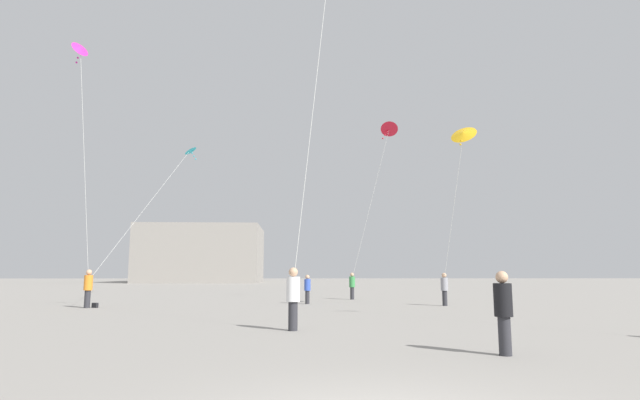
{
  "coord_description": "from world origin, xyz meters",
  "views": [
    {
      "loc": [
        -0.91,
        -5.91,
        1.7
      ],
      "look_at": [
        0.0,
        22.25,
        5.76
      ],
      "focal_mm": 28.35,
      "sensor_mm": 36.0,
      "label": 1
    }
  ],
  "objects_px": {
    "person_in_grey": "(444,288)",
    "kite_magenta_diamond": "(80,52)",
    "person_in_white": "(293,296)",
    "kite_crimson_diamond": "(389,130)",
    "handbag_beside_flyer": "(95,305)",
    "person_in_black": "(503,309)",
    "kite_amber_diamond": "(463,134)",
    "building_left_hall": "(203,255)",
    "kite_cyan_diamond": "(189,152)",
    "person_in_blue": "(307,288)",
    "person_in_orange": "(88,287)",
    "person_in_green": "(352,285)"
  },
  "relations": [
    {
      "from": "person_in_grey",
      "to": "kite_magenta_diamond",
      "type": "bearing_deg",
      "value": 23.04
    },
    {
      "from": "person_in_white",
      "to": "kite_crimson_diamond",
      "type": "relative_size",
      "value": 0.19
    },
    {
      "from": "kite_crimson_diamond",
      "to": "handbag_beside_flyer",
      "type": "relative_size",
      "value": 30.89
    },
    {
      "from": "person_in_black",
      "to": "kite_amber_diamond",
      "type": "xyz_separation_m",
      "value": [
        3.51,
        12.82,
        7.39
      ]
    },
    {
      "from": "kite_magenta_diamond",
      "to": "person_in_black",
      "type": "bearing_deg",
      "value": -42.32
    },
    {
      "from": "person_in_grey",
      "to": "building_left_hall",
      "type": "height_order",
      "value": "building_left_hall"
    },
    {
      "from": "kite_cyan_diamond",
      "to": "person_in_white",
      "type": "bearing_deg",
      "value": -68.98
    },
    {
      "from": "kite_magenta_diamond",
      "to": "person_in_blue",
      "type": "bearing_deg",
      "value": 15.47
    },
    {
      "from": "building_left_hall",
      "to": "handbag_beside_flyer",
      "type": "height_order",
      "value": "building_left_hall"
    },
    {
      "from": "person_in_grey",
      "to": "kite_crimson_diamond",
      "type": "bearing_deg",
      "value": -47.35
    },
    {
      "from": "kite_amber_diamond",
      "to": "kite_cyan_diamond",
      "type": "distance_m",
      "value": 20.91
    },
    {
      "from": "person_in_orange",
      "to": "handbag_beside_flyer",
      "type": "relative_size",
      "value": 5.81
    },
    {
      "from": "person_in_blue",
      "to": "person_in_black",
      "type": "bearing_deg",
      "value": 172.8
    },
    {
      "from": "person_in_black",
      "to": "person_in_green",
      "type": "bearing_deg",
      "value": 149.14
    },
    {
      "from": "person_in_orange",
      "to": "person_in_blue",
      "type": "relative_size",
      "value": 1.17
    },
    {
      "from": "person_in_blue",
      "to": "kite_crimson_diamond",
      "type": "height_order",
      "value": "kite_crimson_diamond"
    },
    {
      "from": "person_in_grey",
      "to": "kite_amber_diamond",
      "type": "xyz_separation_m",
      "value": [
        0.36,
        -2.95,
        7.41
      ]
    },
    {
      "from": "kite_crimson_diamond",
      "to": "person_in_black",
      "type": "bearing_deg",
      "value": -93.35
    },
    {
      "from": "person_in_grey",
      "to": "person_in_white",
      "type": "relative_size",
      "value": 0.91
    },
    {
      "from": "kite_crimson_diamond",
      "to": "person_in_white",
      "type": "bearing_deg",
      "value": -110.1
    },
    {
      "from": "person_in_white",
      "to": "kite_cyan_diamond",
      "type": "height_order",
      "value": "kite_cyan_diamond"
    },
    {
      "from": "person_in_white",
      "to": "kite_cyan_diamond",
      "type": "bearing_deg",
      "value": 49.79
    },
    {
      "from": "person_in_white",
      "to": "building_left_hall",
      "type": "bearing_deg",
      "value": 41.81
    },
    {
      "from": "person_in_blue",
      "to": "person_in_white",
      "type": "xyz_separation_m",
      "value": [
        -0.52,
        -12.88,
        0.15
      ]
    },
    {
      "from": "person_in_white",
      "to": "person_in_black",
      "type": "height_order",
      "value": "person_in_white"
    },
    {
      "from": "person_in_blue",
      "to": "kite_crimson_diamond",
      "type": "xyz_separation_m",
      "value": [
        5.15,
        2.64,
        9.8
      ]
    },
    {
      "from": "building_left_hall",
      "to": "kite_amber_diamond",
      "type": "bearing_deg",
      "value": -69.38
    },
    {
      "from": "kite_amber_diamond",
      "to": "kite_magenta_diamond",
      "type": "bearing_deg",
      "value": 175.6
    },
    {
      "from": "building_left_hall",
      "to": "kite_cyan_diamond",
      "type": "bearing_deg",
      "value": -80.16
    },
    {
      "from": "person_in_green",
      "to": "handbag_beside_flyer",
      "type": "distance_m",
      "value": 15.23
    },
    {
      "from": "person_in_black",
      "to": "kite_amber_diamond",
      "type": "bearing_deg",
      "value": 131.07
    },
    {
      "from": "person_in_orange",
      "to": "person_in_black",
      "type": "xyz_separation_m",
      "value": [
        14.74,
        -14.75,
        -0.07
      ]
    },
    {
      "from": "person_in_blue",
      "to": "handbag_beside_flyer",
      "type": "xyz_separation_m",
      "value": [
        -10.41,
        -2.7,
        -0.75
      ]
    },
    {
      "from": "person_in_orange",
      "to": "kite_cyan_diamond",
      "type": "xyz_separation_m",
      "value": [
        2.08,
        11.15,
        9.49
      ]
    },
    {
      "from": "person_in_grey",
      "to": "person_in_white",
      "type": "distance_m",
      "value": 13.48
    },
    {
      "from": "person_in_grey",
      "to": "kite_cyan_diamond",
      "type": "xyz_separation_m",
      "value": [
        -15.81,
        10.12,
        9.58
      ]
    },
    {
      "from": "person_in_white",
      "to": "kite_crimson_diamond",
      "type": "height_order",
      "value": "kite_crimson_diamond"
    },
    {
      "from": "person_in_blue",
      "to": "person_in_white",
      "type": "bearing_deg",
      "value": 157.71
    },
    {
      "from": "person_in_black",
      "to": "handbag_beside_flyer",
      "type": "distance_m",
      "value": 20.69
    },
    {
      "from": "person_in_green",
      "to": "kite_crimson_diamond",
      "type": "height_order",
      "value": "kite_crimson_diamond"
    },
    {
      "from": "person_in_grey",
      "to": "person_in_white",
      "type": "bearing_deg",
      "value": 74.02
    },
    {
      "from": "kite_crimson_diamond",
      "to": "person_in_green",
      "type": "bearing_deg",
      "value": 138.45
    },
    {
      "from": "person_in_blue",
      "to": "kite_amber_diamond",
      "type": "xyz_separation_m",
      "value": [
        7.49,
        -4.73,
        7.47
      ]
    },
    {
      "from": "person_in_black",
      "to": "kite_crimson_diamond",
      "type": "height_order",
      "value": "kite_crimson_diamond"
    },
    {
      "from": "person_in_orange",
      "to": "kite_crimson_diamond",
      "type": "relative_size",
      "value": 0.19
    },
    {
      "from": "kite_magenta_diamond",
      "to": "kite_cyan_diamond",
      "type": "xyz_separation_m",
      "value": [
        3.05,
        11.59,
        -2.41
      ]
    },
    {
      "from": "handbag_beside_flyer",
      "to": "person_in_blue",
      "type": "bearing_deg",
      "value": 14.55
    },
    {
      "from": "kite_crimson_diamond",
      "to": "kite_amber_diamond",
      "type": "bearing_deg",
      "value": -72.4
    },
    {
      "from": "person_in_blue",
      "to": "person_in_black",
      "type": "xyz_separation_m",
      "value": [
        3.97,
        -17.55,
        0.08
      ]
    },
    {
      "from": "person_in_blue",
      "to": "person_in_grey",
      "type": "xyz_separation_m",
      "value": [
        7.12,
        -1.78,
        0.06
      ]
    }
  ]
}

